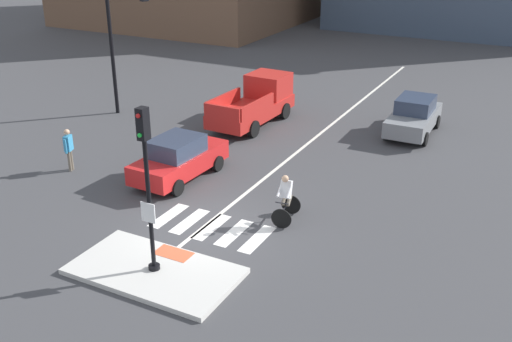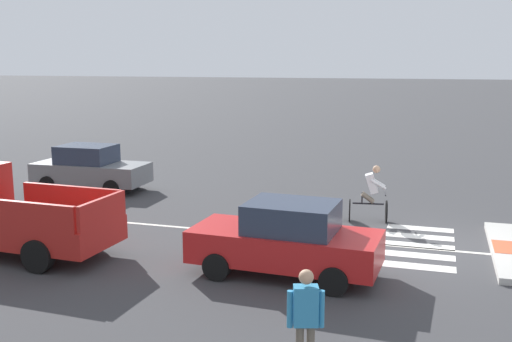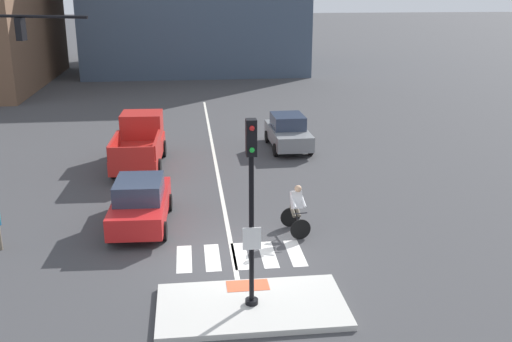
{
  "view_description": "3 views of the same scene",
  "coord_description": "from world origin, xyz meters",
  "px_view_note": "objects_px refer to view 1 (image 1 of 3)",
  "views": [
    {
      "loc": [
        9.01,
        -14.0,
        9.21
      ],
      "look_at": [
        0.11,
        2.98,
        0.87
      ],
      "focal_mm": 42.12,
      "sensor_mm": 36.0,
      "label": 1
    },
    {
      "loc": [
        -15.22,
        -0.2,
        4.62
      ],
      "look_at": [
        0.73,
        4.68,
        1.56
      ],
      "focal_mm": 42.08,
      "sensor_mm": 36.0,
      "label": 2
    },
    {
      "loc": [
        -1.42,
        -15.56,
        7.65
      ],
      "look_at": [
        0.82,
        3.1,
        1.67
      ],
      "focal_mm": 41.33,
      "sensor_mm": 36.0,
      "label": 3
    }
  ],
  "objects_px": {
    "traffic_light_mast": "(122,23)",
    "cyclist": "(286,197)",
    "pedestrian_at_curb_left": "(69,146)",
    "car_red_westbound_near": "(179,158)",
    "car_grey_eastbound_far": "(414,116)",
    "signal_pole": "(147,176)",
    "pickup_truck_red_westbound_far": "(257,102)"
  },
  "relations": [
    {
      "from": "signal_pole",
      "to": "car_red_westbound_near",
      "type": "bearing_deg",
      "value": 118.12
    },
    {
      "from": "signal_pole",
      "to": "pedestrian_at_curb_left",
      "type": "distance_m",
      "value": 8.6
    },
    {
      "from": "signal_pole",
      "to": "cyclist",
      "type": "distance_m",
      "value": 5.25
    },
    {
      "from": "car_red_westbound_near",
      "to": "pickup_truck_red_westbound_far",
      "type": "bearing_deg",
      "value": 93.85
    },
    {
      "from": "pedestrian_at_curb_left",
      "to": "car_red_westbound_near",
      "type": "bearing_deg",
      "value": 17.78
    },
    {
      "from": "signal_pole",
      "to": "car_red_westbound_near",
      "type": "height_order",
      "value": "signal_pole"
    },
    {
      "from": "car_grey_eastbound_far",
      "to": "pedestrian_at_curb_left",
      "type": "relative_size",
      "value": 2.47
    },
    {
      "from": "car_red_westbound_near",
      "to": "cyclist",
      "type": "relative_size",
      "value": 2.48
    },
    {
      "from": "signal_pole",
      "to": "car_red_westbound_near",
      "type": "distance_m",
      "value": 6.78
    },
    {
      "from": "traffic_light_mast",
      "to": "pickup_truck_red_westbound_far",
      "type": "relative_size",
      "value": 1.32
    },
    {
      "from": "car_grey_eastbound_far",
      "to": "signal_pole",
      "type": "bearing_deg",
      "value": -103.17
    },
    {
      "from": "car_grey_eastbound_far",
      "to": "pedestrian_at_curb_left",
      "type": "xyz_separation_m",
      "value": [
        -10.58,
        -10.28,
        0.17
      ]
    },
    {
      "from": "car_red_westbound_near",
      "to": "car_grey_eastbound_far",
      "type": "height_order",
      "value": "same"
    },
    {
      "from": "pickup_truck_red_westbound_far",
      "to": "cyclist",
      "type": "distance_m",
      "value": 10.0
    },
    {
      "from": "cyclist",
      "to": "pedestrian_at_curb_left",
      "type": "relative_size",
      "value": 1.01
    },
    {
      "from": "traffic_light_mast",
      "to": "car_red_westbound_near",
      "type": "height_order",
      "value": "traffic_light_mast"
    },
    {
      "from": "cyclist",
      "to": "traffic_light_mast",
      "type": "bearing_deg",
      "value": 151.6
    },
    {
      "from": "pedestrian_at_curb_left",
      "to": "pickup_truck_red_westbound_far",
      "type": "bearing_deg",
      "value": 66.7
    },
    {
      "from": "signal_pole",
      "to": "pickup_truck_red_westbound_far",
      "type": "xyz_separation_m",
      "value": [
        -3.52,
        12.82,
        -1.96
      ]
    },
    {
      "from": "traffic_light_mast",
      "to": "pickup_truck_red_westbound_far",
      "type": "height_order",
      "value": "traffic_light_mast"
    },
    {
      "from": "signal_pole",
      "to": "pedestrian_at_curb_left",
      "type": "height_order",
      "value": "signal_pole"
    },
    {
      "from": "signal_pole",
      "to": "pedestrian_at_curb_left",
      "type": "relative_size",
      "value": 2.77
    },
    {
      "from": "car_grey_eastbound_far",
      "to": "pickup_truck_red_westbound_far",
      "type": "bearing_deg",
      "value": -165.27
    },
    {
      "from": "pickup_truck_red_westbound_far",
      "to": "cyclist",
      "type": "relative_size",
      "value": 3.08
    },
    {
      "from": "traffic_light_mast",
      "to": "cyclist",
      "type": "bearing_deg",
      "value": -28.4
    },
    {
      "from": "car_grey_eastbound_far",
      "to": "pedestrian_at_curb_left",
      "type": "bearing_deg",
      "value": -135.82
    },
    {
      "from": "car_red_westbound_near",
      "to": "pedestrian_at_curb_left",
      "type": "distance_m",
      "value": 4.33
    },
    {
      "from": "signal_pole",
      "to": "pickup_truck_red_westbound_far",
      "type": "height_order",
      "value": "signal_pole"
    },
    {
      "from": "pickup_truck_red_westbound_far",
      "to": "pedestrian_at_curb_left",
      "type": "distance_m",
      "value": 9.21
    },
    {
      "from": "traffic_light_mast",
      "to": "cyclist",
      "type": "distance_m",
      "value": 13.1
    },
    {
      "from": "signal_pole",
      "to": "car_red_westbound_near",
      "type": "relative_size",
      "value": 1.11
    },
    {
      "from": "car_grey_eastbound_far",
      "to": "pickup_truck_red_westbound_far",
      "type": "xyz_separation_m",
      "value": [
        -6.94,
        -1.82,
        0.17
      ]
    }
  ]
}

